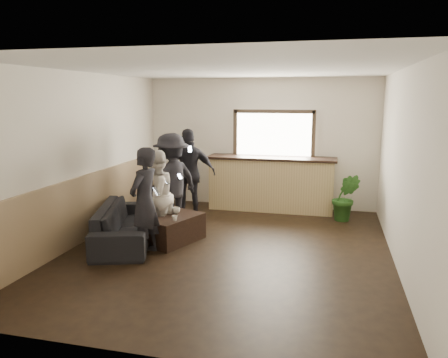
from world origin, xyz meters
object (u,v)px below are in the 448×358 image
(sofa, at_px, (126,224))
(potted_plant, at_px, (346,197))
(coffee_table, at_px, (175,229))
(person_c, at_px, (172,181))
(person_a, at_px, (144,202))
(cup_b, at_px, (175,218))
(person_b, at_px, (156,195))
(bar_counter, at_px, (271,180))
(person_d, at_px, (189,174))
(cup_a, at_px, (176,210))

(sofa, bearing_deg, potted_plant, -76.76)
(coffee_table, height_order, potted_plant, potted_plant)
(sofa, bearing_deg, person_c, -42.60)
(person_a, bearing_deg, cup_b, 149.27)
(potted_plant, relative_size, person_b, 0.62)
(sofa, bearing_deg, bar_counter, -55.21)
(person_a, bearing_deg, bar_counter, 163.96)
(bar_counter, xyz_separation_m, cup_b, (-1.16, -2.78, -0.16))
(bar_counter, xyz_separation_m, person_b, (-1.60, -2.46, 0.12))
(person_a, bearing_deg, person_c, -166.53)
(person_b, xyz_separation_m, person_d, (0.10, 1.45, 0.13))
(sofa, relative_size, cup_a, 16.38)
(sofa, height_order, person_b, person_b)
(coffee_table, bearing_deg, person_b, 167.59)
(person_b, relative_size, person_c, 0.87)
(bar_counter, bearing_deg, sofa, -127.09)
(coffee_table, bearing_deg, person_a, -110.68)
(sofa, xyz_separation_m, person_d, (0.55, 1.69, 0.58))
(person_c, xyz_separation_m, person_d, (0.10, 0.71, 0.02))
(cup_b, bearing_deg, cup_a, 107.19)
(sofa, relative_size, potted_plant, 2.27)
(coffee_table, distance_m, person_d, 1.68)
(person_c, bearing_deg, person_a, 33.22)
(person_b, bearing_deg, sofa, -45.79)
(person_c, bearing_deg, sofa, 4.36)
(bar_counter, bearing_deg, coffee_table, -116.20)
(coffee_table, xyz_separation_m, person_b, (-0.35, 0.08, 0.54))
(person_b, relative_size, person_d, 0.85)
(cup_a, bearing_deg, coffee_table, -77.87)
(potted_plant, height_order, person_c, person_c)
(coffee_table, xyz_separation_m, cup_a, (-0.04, 0.20, 0.27))
(person_a, height_order, person_d, person_d)
(person_b, bearing_deg, potted_plant, 137.03)
(sofa, height_order, cup_a, sofa)
(cup_b, height_order, person_c, person_c)
(bar_counter, xyz_separation_m, sofa, (-2.05, -2.71, -0.33))
(bar_counter, distance_m, sofa, 3.41)
(bar_counter, distance_m, person_b, 2.94)
(person_b, distance_m, person_c, 0.75)
(coffee_table, distance_m, potted_plant, 3.44)
(potted_plant, xyz_separation_m, person_d, (-3.03, -0.49, 0.42))
(cup_b, bearing_deg, person_d, 100.86)
(potted_plant, height_order, person_d, person_d)
(bar_counter, relative_size, cup_a, 20.75)
(cup_b, relative_size, person_a, 0.05)
(sofa, bearing_deg, coffee_table, -96.03)
(person_a, relative_size, person_d, 0.93)
(person_a, relative_size, person_b, 1.09)
(cup_a, bearing_deg, person_b, -158.12)
(sofa, xyz_separation_m, cup_a, (0.76, 0.37, 0.18))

